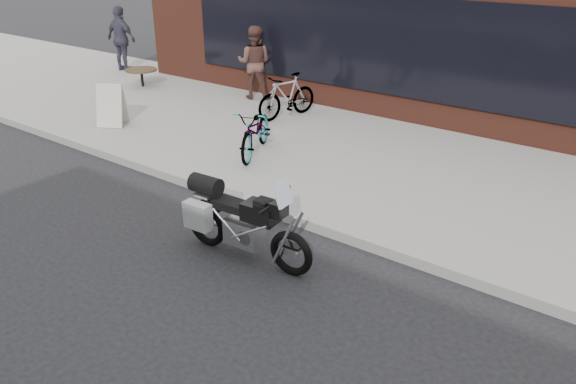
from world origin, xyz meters
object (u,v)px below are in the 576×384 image
Objects in this scene: cafe_patron_left at (254,63)px; cafe_patron_right at (121,39)px; sandwich_sign at (112,105)px; motorcycle at (238,220)px; cafe_table at (141,70)px; bicycle_rear at (287,96)px; bicycle_front at (256,131)px.

cafe_patron_left is 5.02m from cafe_patron_right.
cafe_patron_right reaches higher than sandwich_sign.
cafe_table is (-7.56, 4.77, 0.05)m from motorcycle.
cafe_patron_left is at bearing 124.34° from motorcycle.
motorcycle is 11.07m from cafe_patron_right.
cafe_patron_left reaches higher than bicycle_rear.
motorcycle is 7.23m from cafe_patron_left.
bicycle_rear reaches higher than sandwich_sign.
motorcycle is at bearing -78.56° from bicycle_front.
cafe_table is 2.18m from cafe_patron_right.
sandwich_sign is 0.51× the size of cafe_patron_left.
bicycle_front is at bearing 121.98° from motorcycle.
sandwich_sign is (-5.47, 2.24, 0.06)m from motorcycle.
cafe_patron_right is (-5.02, 0.03, 0.05)m from cafe_patron_left.
cafe_table is at bearing 100.59° from sandwich_sign.
cafe_patron_right is at bearing 145.14° from motorcycle.
sandwich_sign is 1.09× the size of cafe_table.
bicycle_rear is at bearing 170.18° from cafe_patron_right.
bicycle_rear reaches higher than bicycle_front.
bicycle_rear is at bearing 88.54° from bicycle_front.
cafe_patron_left is at bearing 105.86° from bicycle_front.
cafe_patron_left is (1.02, 3.43, 0.43)m from sandwich_sign.
bicycle_front is 0.97× the size of cafe_patron_left.
cafe_patron_right reaches higher than cafe_table.
bicycle_rear is at bearing 1.02° from cafe_table.
cafe_table is (-5.60, 2.04, -0.02)m from bicycle_front.
motorcycle is 2.41× the size of cafe_table.
bicycle_front is at bearing 103.22° from cafe_patron_left.
motorcycle reaches higher than bicycle_rear.
cafe_patron_left is (-1.59, 0.81, 0.39)m from bicycle_rear.
motorcycle is 2.21× the size of sandwich_sign.
cafe_patron_right is (-6.60, 0.85, 0.44)m from bicycle_rear.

